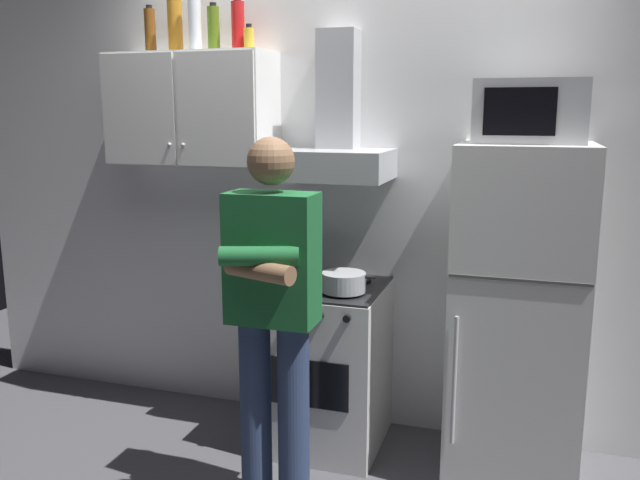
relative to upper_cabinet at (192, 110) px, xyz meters
name	(u,v)px	position (x,y,z in m)	size (l,w,h in m)	color
ground_plane	(320,465)	(0.85, -0.37, -1.75)	(7.00, 7.00, 0.00)	#4C4C51
back_wall_tiled	(353,184)	(0.85, 0.23, -0.40)	(4.80, 0.10, 2.70)	white
upper_cabinet	(192,110)	(0.00, 0.00, 0.00)	(0.90, 0.37, 0.60)	white
stove_oven	(325,364)	(0.80, -0.13, -1.32)	(0.60, 0.62, 0.87)	white
range_hood	(333,140)	(0.80, 0.00, -0.15)	(0.60, 0.44, 0.75)	#B7BABF
refrigerator	(517,314)	(1.75, -0.12, -0.95)	(0.60, 0.62, 1.60)	white
microwave	(530,112)	(1.75, -0.11, -0.01)	(0.48, 0.37, 0.28)	#B7BABF
person_standing	(273,311)	(0.75, -0.73, -0.85)	(0.38, 0.33, 1.64)	navy
cooking_pot	(344,282)	(0.93, -0.24, -0.83)	(0.32, 0.22, 0.09)	#B7BABF
bottle_liquor_amber	(175,25)	(-0.09, 0.01, 0.45)	(0.08, 0.08, 0.31)	#B7721E
bottle_beer_brown	(150,31)	(-0.25, 0.03, 0.42)	(0.06, 0.06, 0.26)	brown
bottle_olive_oil	(214,29)	(0.13, 0.04, 0.42)	(0.06, 0.06, 0.25)	#4C6B19
bottle_soda_red	(238,26)	(0.27, 0.04, 0.43)	(0.07, 0.07, 0.27)	red
bottle_vodka_clear	(195,20)	(0.05, -0.02, 0.46)	(0.07, 0.07, 0.34)	silver
bottle_spice_jar	(249,39)	(0.34, 0.01, 0.36)	(0.05, 0.05, 0.13)	gold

